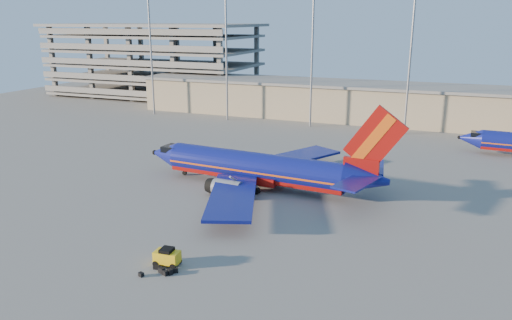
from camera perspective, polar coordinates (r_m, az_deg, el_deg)
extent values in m
plane|color=slate|center=(66.88, -0.49, -4.08)|extent=(220.00, 220.00, 0.00)
cube|color=gray|center=(118.49, 14.89, 6.18)|extent=(120.00, 15.00, 8.00)
cube|color=slate|center=(117.90, 15.03, 8.19)|extent=(122.00, 16.00, 0.60)
cube|color=slate|center=(159.12, -11.20, 7.66)|extent=(60.00, 30.00, 0.70)
cube|color=slate|center=(158.60, -11.28, 9.16)|extent=(60.00, 30.00, 0.70)
cube|color=slate|center=(158.19, -11.37, 10.67)|extent=(60.00, 30.00, 0.70)
cube|color=slate|center=(157.90, -11.45, 12.19)|extent=(60.00, 30.00, 0.70)
cube|color=slate|center=(157.71, -11.54, 13.71)|extent=(60.00, 30.00, 0.70)
cube|color=slate|center=(157.64, -11.60, 14.87)|extent=(62.00, 32.00, 0.80)
cube|color=slate|center=(169.12, -8.96, 11.48)|extent=(1.20, 1.20, 21.00)
cylinder|color=gray|center=(125.20, -11.88, 11.48)|extent=(0.44, 0.44, 28.00)
cylinder|color=gray|center=(115.41, -3.39, 11.44)|extent=(0.44, 0.44, 28.00)
cylinder|color=gray|center=(108.46, 6.41, 11.09)|extent=(0.44, 0.44, 28.00)
cylinder|color=gray|center=(104.91, 17.16, 10.34)|extent=(0.44, 0.44, 28.00)
cylinder|color=navy|center=(69.61, -0.11, -0.74)|extent=(26.16, 5.93, 4.00)
cube|color=maroon|center=(69.91, -0.11, -1.55)|extent=(26.11, 5.18, 1.40)
cube|color=#DC5412|center=(69.69, -0.11, -0.95)|extent=(26.17, 5.98, 0.24)
cone|color=navy|center=(77.31, -10.30, 0.69)|extent=(4.83, 4.33, 4.00)
cube|color=black|center=(76.25, -9.48, 1.31)|extent=(2.80, 3.00, 0.86)
cone|color=navy|center=(64.42, 12.59, -2.16)|extent=(5.90, 4.41, 4.00)
cube|color=maroon|center=(64.18, 11.92, -0.82)|extent=(4.57, 0.93, 2.38)
cube|color=maroon|center=(62.89, 13.45, 2.31)|extent=(7.94, 0.94, 8.62)
cube|color=#DC5412|center=(62.94, 13.26, 2.33)|extent=(5.30, 0.85, 6.76)
cube|color=navy|center=(67.76, 13.02, -0.77)|extent=(4.14, 7.29, 0.24)
cube|color=navy|center=(60.93, 11.40, -2.55)|extent=(5.05, 7.55, 0.24)
cube|color=navy|center=(77.60, 4.07, 0.22)|extent=(12.70, 17.31, 0.38)
cube|color=navy|center=(61.19, -2.69, -4.09)|extent=(10.73, 17.59, 0.38)
cube|color=maroon|center=(69.82, 0.29, -1.94)|extent=(6.78, 4.69, 1.08)
cylinder|color=gray|center=(75.48, 0.89, -0.74)|extent=(4.05, 2.56, 2.27)
cylinder|color=gray|center=(65.97, -3.28, -3.24)|extent=(4.05, 2.56, 2.27)
cylinder|color=gray|center=(76.07, -8.17, -1.29)|extent=(0.28, 0.28, 1.19)
cylinder|color=black|center=(76.14, -8.16, -1.47)|extent=(0.71, 0.32, 0.69)
cylinder|color=black|center=(72.12, 2.04, -2.21)|extent=(0.95, 0.66, 0.91)
cylinder|color=black|center=(67.29, 0.07, -3.54)|extent=(0.95, 0.66, 0.91)
cone|color=navy|center=(95.89, 23.23, 2.30)|extent=(3.97, 3.53, 3.38)
cube|color=black|center=(95.71, 24.00, 2.73)|extent=(2.29, 2.46, 0.73)
cube|color=yellow|center=(49.26, -10.13, -10.85)|extent=(2.48, 1.52, 1.14)
cube|color=black|center=(48.96, -10.17, -10.13)|extent=(1.22, 1.33, 0.40)
cylinder|color=black|center=(50.40, -10.69, -10.94)|extent=(0.61, 0.24, 0.59)
cylinder|color=black|center=(49.44, -11.40, -11.55)|extent=(0.61, 0.24, 0.59)
cylinder|color=black|center=(49.61, -8.80, -11.30)|extent=(0.61, 0.24, 0.59)
cylinder|color=black|center=(48.63, -9.48, -11.93)|extent=(0.61, 0.24, 0.59)
cube|color=black|center=(48.07, -13.00, -12.63)|extent=(0.58, 0.50, 0.38)
cube|color=black|center=(48.22, -10.74, -12.29)|extent=(0.71, 0.56, 0.53)
cube|color=black|center=(47.86, -9.80, -12.47)|extent=(0.64, 0.60, 0.54)
cube|color=black|center=(49.05, -11.27, -11.92)|extent=(0.69, 0.49, 0.37)
cube|color=black|center=(48.06, -9.28, -12.37)|extent=(0.67, 0.58, 0.45)
cube|color=black|center=(47.84, -10.38, -12.56)|extent=(0.69, 0.54, 0.46)
cube|color=black|center=(50.55, -11.11, -10.95)|extent=(0.54, 0.37, 0.49)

